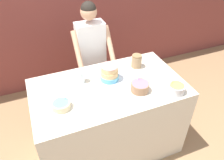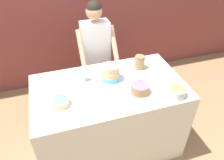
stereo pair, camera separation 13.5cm
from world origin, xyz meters
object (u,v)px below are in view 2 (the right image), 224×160
frosting_bowl_yellow (177,92)px  ceramic_plate (102,104)px  stoneware_jar (139,62)px  frosting_bowl_blue (60,102)px  cake (111,74)px  person_baker (96,50)px  drinking_glass (82,75)px  frosting_bowl_purple (140,88)px

frosting_bowl_yellow → ceramic_plate: (-0.71, 0.09, -0.04)m
ceramic_plate → stoneware_jar: 0.72m
ceramic_plate → frosting_bowl_yellow: bearing=-7.1°
frosting_bowl_yellow → frosting_bowl_blue: 1.09m
cake → ceramic_plate: cake is taller
person_baker → drinking_glass: person_baker is taller
person_baker → frosting_bowl_blue: (-0.54, -0.82, 0.00)m
frosting_bowl_purple → stoneware_jar: (0.16, 0.39, 0.03)m
ceramic_plate → stoneware_jar: size_ratio=1.78×
frosting_bowl_purple → frosting_bowl_yellow: bearing=-25.3°
stoneware_jar → frosting_bowl_yellow: bearing=-74.1°
frosting_bowl_yellow → stoneware_jar: (-0.15, 0.54, 0.03)m
cake → stoneware_jar: size_ratio=2.18×
person_baker → frosting_bowl_yellow: (0.53, -1.02, 0.01)m
frosting_bowl_yellow → drinking_glass: 0.95m
cake → frosting_bowl_purple: same height
drinking_glass → stoneware_jar: bearing=3.3°
person_baker → stoneware_jar: 0.61m
frosting_bowl_purple → ceramic_plate: size_ratio=0.66×
stoneware_jar → frosting_bowl_blue: bearing=-159.6°
frosting_bowl_blue → ceramic_plate: bearing=-16.8°
person_baker → frosting_bowl_blue: person_baker is taller
frosting_bowl_purple → drinking_glass: bearing=144.4°
cake → ceramic_plate: size_ratio=1.23×
frosting_bowl_blue → ceramic_plate: (0.36, -0.11, -0.03)m
cake → frosting_bowl_blue: (-0.55, -0.22, -0.04)m
frosting_bowl_purple → frosting_bowl_yellow: 0.35m
person_baker → stoneware_jar: person_baker is taller
frosting_bowl_blue → drinking_glass: (0.27, 0.30, 0.04)m
cake → frosting_bowl_blue: same height
frosting_bowl_yellow → ceramic_plate: bearing=172.9°
person_baker → frosting_bowl_purple: bearing=-76.1°
frosting_bowl_blue → stoneware_jar: (0.92, 0.34, 0.04)m
frosting_bowl_purple → drinking_glass: frosting_bowl_purple is taller
person_baker → frosting_bowl_purple: (0.21, -0.87, 0.01)m
drinking_glass → ceramic_plate: 0.43m
drinking_glass → cake: bearing=-16.1°
stoneware_jar → frosting_bowl_purple: bearing=-112.4°
stoneware_jar → cake: bearing=-162.3°
person_baker → frosting_bowl_purple: size_ratio=8.79×
frosting_bowl_purple → frosting_bowl_blue: 0.76m
frosting_bowl_yellow → frosting_bowl_blue: (-1.07, 0.20, -0.01)m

